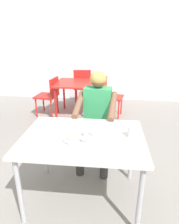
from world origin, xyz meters
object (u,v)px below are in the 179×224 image
at_px(drinking_cup, 131,131).
at_px(chair_red_right, 109,94).
at_px(chair_red_far, 83,85).
at_px(diner_foreground, 97,112).
at_px(table_foreground, 83,143).
at_px(table_background_red, 77,87).
at_px(chair_foreground, 99,123).
at_px(thali_tray, 78,137).
at_px(chair_red_left, 50,94).

xyz_separation_m(drinking_cup, chair_red_right, (-0.22, 2.33, -0.32)).
distance_m(drinking_cup, chair_red_far, 3.07).
bearing_deg(chair_red_right, diner_foreground, -94.96).
bearing_deg(drinking_cup, table_foreground, -175.08).
relative_size(table_foreground, chair_red_far, 1.30).
height_order(drinking_cup, table_background_red, drinking_cup).
bearing_deg(drinking_cup, chair_foreground, 112.59).
relative_size(table_foreground, table_background_red, 1.35).
xyz_separation_m(diner_foreground, table_background_red, (-0.53, 1.65, -0.09)).
relative_size(thali_tray, chair_red_far, 0.33).
bearing_deg(table_foreground, thali_tray, -135.77).
relative_size(drinking_cup, diner_foreground, 0.09).
bearing_deg(diner_foreground, chair_foreground, 85.86).
relative_size(thali_tray, diner_foreground, 0.24).
bearing_deg(chair_red_far, drinking_cup, -73.56).
distance_m(chair_foreground, chair_red_right, 1.49).
bearing_deg(table_foreground, chair_red_far, 97.94).
height_order(diner_foreground, table_background_red, diner_foreground).
relative_size(table_foreground, chair_red_right, 1.41).
bearing_deg(chair_red_far, chair_red_right, -42.71).
bearing_deg(drinking_cup, thali_tray, -170.77).
bearing_deg(chair_red_right, thali_tray, -96.44).
xyz_separation_m(thali_tray, chair_red_far, (-0.37, 3.01, -0.24)).
relative_size(drinking_cup, chair_red_right, 0.13).
relative_size(chair_foreground, diner_foreground, 0.69).
distance_m(table_foreground, chair_foreground, 0.91).
distance_m(chair_foreground, chair_red_left, 1.76).
distance_m(table_background_red, chair_red_left, 0.59).
relative_size(table_background_red, chair_red_far, 0.96).
height_order(chair_foreground, chair_red_right, chair_foreground).
distance_m(drinking_cup, diner_foreground, 0.73).
distance_m(thali_tray, table_background_red, 2.40).
distance_m(table_background_red, chair_red_far, 0.66).
xyz_separation_m(drinking_cup, chair_red_far, (-0.86, 2.93, -0.28)).
xyz_separation_m(diner_foreground, chair_red_left, (-1.10, 1.58, -0.24)).
distance_m(chair_red_right, chair_red_far, 0.88).
xyz_separation_m(table_background_red, chair_red_right, (0.68, 0.06, -0.16)).
height_order(table_foreground, chair_red_left, chair_red_left).
bearing_deg(chair_red_far, thali_tray, -82.96).
xyz_separation_m(drinking_cup, chair_foreground, (-0.35, 0.85, -0.31)).
bearing_deg(drinking_cup, chair_red_left, 123.53).
height_order(thali_tray, chair_red_far, chair_red_far).
bearing_deg(chair_red_left, diner_foreground, -55.23).
relative_size(thali_tray, drinking_cup, 2.74).
bearing_deg(drinking_cup, diner_foreground, 120.26).
relative_size(table_foreground, chair_red_left, 1.41).
bearing_deg(chair_foreground, thali_tray, -98.60).
distance_m(table_foreground, drinking_cup, 0.47).
height_order(table_background_red, chair_red_right, chair_red_right).
relative_size(chair_foreground, chair_red_right, 1.03).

